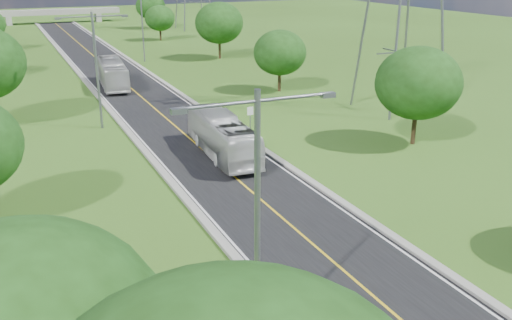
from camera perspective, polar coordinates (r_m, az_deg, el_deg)
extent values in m
plane|color=#315417|center=(67.57, -12.33, 6.95)|extent=(260.00, 260.00, 0.00)
cube|color=black|center=(73.33, -13.37, 7.84)|extent=(8.00, 150.00, 0.06)
cube|color=gray|center=(72.64, -16.68, 7.52)|extent=(0.50, 150.00, 0.22)
cube|color=gray|center=(74.22, -10.14, 8.26)|extent=(0.50, 150.00, 0.22)
cylinder|color=slate|center=(48.37, -0.59, 4.01)|extent=(0.08, 0.08, 2.40)
cube|color=white|center=(48.14, -0.58, 4.92)|extent=(0.55, 0.04, 0.70)
cube|color=gray|center=(145.32, -23.48, 12.66)|extent=(1.20, 3.00, 2.00)
cube|color=gray|center=(147.18, -15.52, 13.59)|extent=(1.20, 3.00, 2.00)
cube|color=gray|center=(145.77, -19.55, 13.78)|extent=(30.00, 3.00, 1.20)
cylinder|color=slate|center=(20.43, 0.13, -6.73)|extent=(0.22, 0.22, 10.00)
cylinder|color=slate|center=(18.34, -3.85, 5.49)|extent=(2.80, 0.12, 0.12)
cylinder|color=slate|center=(19.47, 3.92, 6.30)|extent=(2.80, 0.12, 0.12)
cube|color=slate|center=(17.95, -7.75, 4.89)|extent=(0.50, 0.25, 0.18)
cube|color=slate|center=(20.12, 7.20, 6.47)|extent=(0.50, 0.25, 0.18)
cylinder|color=slate|center=(51.07, -15.61, 8.50)|extent=(0.22, 0.22, 10.00)
cylinder|color=slate|center=(50.27, -17.70, 13.46)|extent=(2.80, 0.12, 0.12)
cylinder|color=slate|center=(50.69, -14.49, 13.79)|extent=(2.80, 0.12, 0.12)
cube|color=slate|center=(50.13, -19.20, 13.23)|extent=(0.50, 0.25, 0.18)
cube|color=slate|center=(50.94, -13.01, 13.87)|extent=(0.50, 0.25, 0.18)
cylinder|color=slate|center=(85.46, -11.28, 12.94)|extent=(0.22, 0.22, 10.00)
cylinder|color=black|center=(47.31, 15.53, 3.24)|extent=(0.36, 0.36, 2.88)
ellipsoid|color=#1B3E11|center=(46.50, 15.91, 7.41)|extent=(6.72, 6.72, 5.71)
cylinder|color=black|center=(64.77, 2.36, 7.99)|extent=(0.36, 0.36, 2.52)
ellipsoid|color=#1B3E11|center=(64.23, 2.40, 10.68)|extent=(5.88, 5.88, 5.00)
cylinder|color=black|center=(87.20, -3.66, 11.08)|extent=(0.36, 0.36, 3.06)
ellipsoid|color=#1B3E11|center=(86.74, -3.71, 13.53)|extent=(7.14, 7.14, 6.07)
cylinder|color=black|center=(109.16, -9.53, 12.33)|extent=(0.36, 0.36, 2.34)
ellipsoid|color=#1B3E11|center=(108.86, -9.61, 13.82)|extent=(5.46, 5.46, 4.64)
cylinder|color=black|center=(129.26, -10.41, 13.41)|extent=(0.36, 0.36, 2.70)
ellipsoid|color=#1B3E11|center=(128.98, -10.50, 14.87)|extent=(6.30, 6.30, 5.36)
imported|color=silver|center=(42.65, -3.35, 2.40)|extent=(3.25, 11.08, 3.05)
imported|color=beige|center=(68.82, -14.16, 8.39)|extent=(3.61, 11.31, 3.10)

